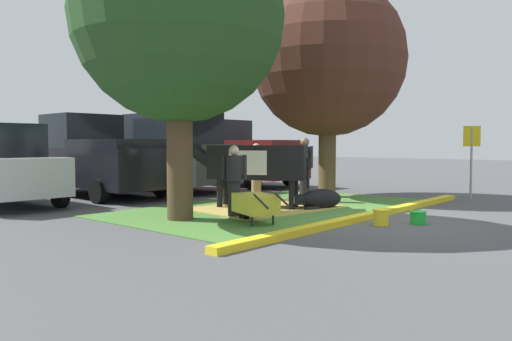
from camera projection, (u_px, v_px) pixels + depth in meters
The scene contains 18 objects.
ground_plane at pixel (365, 220), 10.06m from camera, with size 80.00×80.00×0.00m, color #4C4C4F.
grass_island at pixel (277, 207), 11.91m from camera, with size 7.93×4.65×0.02m, color #477A33.
curb_yellow at pixel (371, 215), 10.28m from camera, with size 9.13×0.24×0.12m, color yellow.
hay_bedding at pixel (266, 208), 11.69m from camera, with size 3.20×2.40×0.04m, color tan.
shade_tree_left at pixel (179, 17), 9.77m from camera, with size 4.21×4.21×6.16m.
shade_tree_right at pixel (328, 59), 14.05m from camera, with size 4.40×4.40×6.14m.
cow_holstein at pixel (253, 163), 11.74m from camera, with size 1.83×2.92×1.54m.
calf_lying at pixel (320, 199), 11.61m from camera, with size 1.32×0.87×0.48m.
person_handler at pixel (256, 170), 13.32m from camera, with size 0.38×0.42×1.55m.
person_visitor_near at pixel (305, 167), 13.03m from camera, with size 0.34×0.53×1.70m.
person_visitor_far at pixel (234, 179), 10.25m from camera, with size 0.35×0.44×1.51m.
wheelbarrow at pixel (255, 204), 9.49m from camera, with size 1.01×1.59×0.63m.
parking_sign at pixel (472, 148), 13.62m from camera, with size 0.13×0.44×2.02m.
bucket_yellow at pixel (381, 217), 9.36m from camera, with size 0.30×0.30×0.31m.
bucket_green at pixel (418, 217), 9.50m from camera, with size 0.32×0.32×0.25m.
pickup_truck_black at pixel (96, 158), 14.68m from camera, with size 2.33×5.45×2.42m.
suv_dark_grey at pixel (172, 152), 16.25m from camera, with size 2.22×4.65×2.52m.
pickup_truck_maroon at pixel (234, 155), 18.47m from camera, with size 2.33×5.45×2.42m.
Camera 1 is at (-8.98, -4.90, 1.55)m, focal length 34.84 mm.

